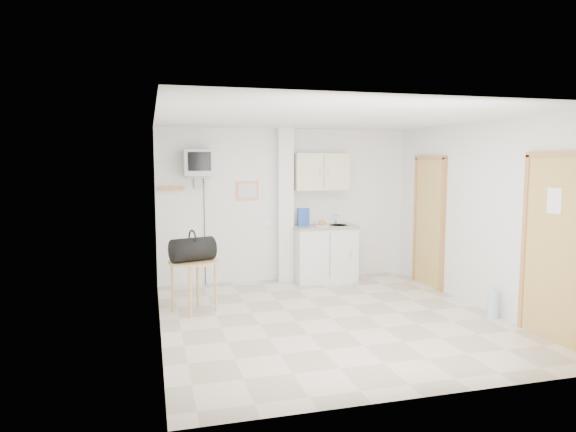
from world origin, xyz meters
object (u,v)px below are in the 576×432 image
object	(u,v)px
crt_television	(198,164)
water_bottle	(493,304)
round_table	(194,267)
duffel_bag	(193,249)

from	to	relation	value
crt_television	water_bottle	world-z (taller)	crt_television
crt_television	water_bottle	bearing A→B (deg)	-36.37
round_table	duffel_bag	world-z (taller)	duffel_bag
crt_television	round_table	xyz separation A→B (m)	(-0.20, -1.25, -1.34)
water_bottle	round_table	bearing A→B (deg)	160.67
duffel_bag	water_bottle	xyz separation A→B (m)	(3.64, -1.22, -0.66)
round_table	water_bottle	bearing A→B (deg)	-19.33
round_table	water_bottle	world-z (taller)	round_table
crt_television	duffel_bag	distance (m)	1.72
round_table	duffel_bag	xyz separation A→B (m)	(-0.01, -0.05, 0.24)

